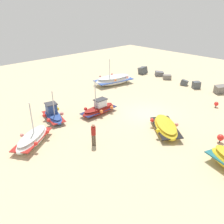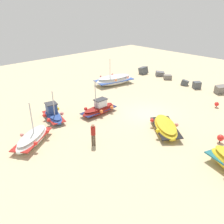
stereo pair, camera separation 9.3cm
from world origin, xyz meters
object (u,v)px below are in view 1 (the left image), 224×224
at_px(fishing_boat_1, 114,80).
at_px(mooring_buoy_0, 221,138).
at_px(fishing_boat_0, 99,109).
at_px(fishing_boat_2, 32,139).
at_px(mooring_buoy_1, 216,104).
at_px(person_walking, 93,133).
at_px(fishing_boat_3, 53,115).
at_px(fishing_boat_4, 165,127).

distance_m(fishing_boat_1, mooring_buoy_0, 15.24).
xyz_separation_m(fishing_boat_0, fishing_boat_2, (0.64, -6.69, -0.03)).
xyz_separation_m(fishing_boat_1, mooring_buoy_0, (14.81, -3.60, -0.16)).
bearing_deg(mooring_buoy_1, fishing_boat_1, -168.74).
distance_m(fishing_boat_1, person_walking, 13.74).
bearing_deg(mooring_buoy_1, mooring_buoy_0, -62.87).
bearing_deg(person_walking, fishing_boat_1, -169.40).
bearing_deg(person_walking, mooring_buoy_1, 137.50).
relative_size(fishing_boat_3, person_walking, 1.90).
bearing_deg(fishing_boat_0, fishing_boat_3, 153.51).
distance_m(fishing_boat_0, mooring_buoy_0, 10.13).
distance_m(fishing_boat_2, fishing_boat_4, 9.89).
height_order(person_walking, mooring_buoy_1, person_walking).
height_order(fishing_boat_2, person_walking, fishing_boat_2).
bearing_deg(fishing_boat_1, mooring_buoy_1, -67.63).
relative_size(fishing_boat_0, fishing_boat_3, 1.10).
height_order(fishing_boat_2, mooring_buoy_1, fishing_boat_2).
height_order(fishing_boat_4, mooring_buoy_0, fishing_boat_4).
bearing_deg(fishing_boat_3, fishing_boat_2, 139.48).
xyz_separation_m(fishing_boat_0, fishing_boat_4, (6.03, 1.60, -0.04)).
xyz_separation_m(fishing_boat_1, person_walking, (8.95, -10.42, 0.43)).
bearing_deg(fishing_boat_2, fishing_boat_3, -176.46).
xyz_separation_m(fishing_boat_0, person_walking, (3.76, -3.67, 0.55)).
bearing_deg(fishing_boat_1, fishing_boat_3, -150.54).
height_order(fishing_boat_4, mooring_buoy_1, fishing_boat_4).
xyz_separation_m(fishing_boat_3, fishing_boat_4, (7.76, 5.24, -0.05)).
bearing_deg(fishing_boat_3, mooring_buoy_1, -111.61).
bearing_deg(fishing_boat_3, fishing_boat_1, -60.10).
distance_m(fishing_boat_2, mooring_buoy_0, 13.33).
bearing_deg(fishing_boat_0, mooring_buoy_1, -36.95).
xyz_separation_m(fishing_boat_0, fishing_boat_1, (-5.18, 6.75, 0.12)).
height_order(fishing_boat_3, mooring_buoy_0, fishing_boat_3).
bearing_deg(mooring_buoy_0, fishing_boat_4, -156.65).
height_order(fishing_boat_0, person_walking, fishing_boat_0).
xyz_separation_m(fishing_boat_0, mooring_buoy_0, (9.63, 3.15, -0.04)).
xyz_separation_m(fishing_boat_2, fishing_boat_4, (5.39, 8.29, -0.01)).
distance_m(person_walking, mooring_buoy_0, 9.02).
relative_size(fishing_boat_1, person_walking, 2.97).
xyz_separation_m(fishing_boat_1, mooring_buoy_1, (11.76, 2.34, -0.22)).
xyz_separation_m(fishing_boat_2, fishing_boat_3, (-2.37, 3.05, 0.04)).
xyz_separation_m(person_walking, mooring_buoy_0, (5.86, 6.82, -0.58)).
bearing_deg(fishing_boat_2, fishing_boat_4, 112.58).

